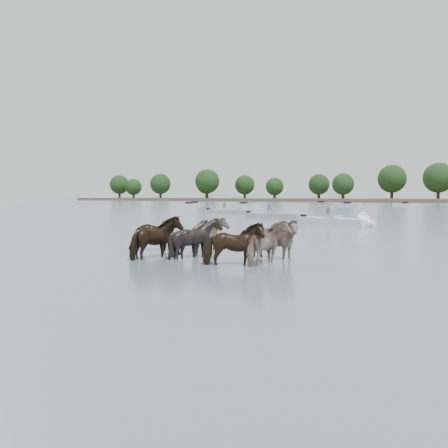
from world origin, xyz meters
The scene contains 7 objects.
ground centered at (0.00, 0.00, 0.00)m, with size 400.00×400.00×0.00m, color slate.
shoreline centered at (-70.00, 150.00, 0.50)m, with size 160.00×30.00×1.00m, color #4C4233.
pony_herd centered at (-0.48, 0.46, 0.57)m, with size 7.24×4.50×1.62m.
motorboat_a centered at (-9.56, 27.62, 0.23)m, with size 5.69×1.77×1.92m.
motorboat_b centered at (-1.80, 20.80, 0.22)m, with size 6.47×3.76×1.92m.
motorboat_f centered at (-18.61, 35.09, 0.23)m, with size 5.47×2.59×1.92m.
treeline centered at (-66.62, 149.32, 6.71)m, with size 149.48×24.02×12.28m.
Camera 1 is at (8.29, -13.59, 2.13)m, focal length 39.21 mm.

